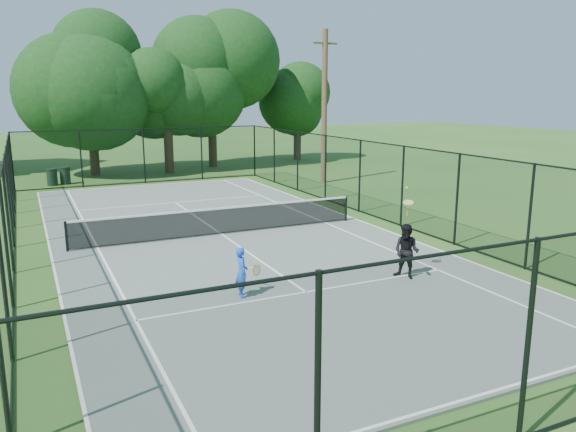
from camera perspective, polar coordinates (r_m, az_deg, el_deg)
name	(u,v)px	position (r m, az deg, el deg)	size (l,w,h in m)	color
ground	(222,236)	(19.58, -6.75, -2.03)	(120.00, 120.00, 0.00)	#24581E
tennis_court	(222,235)	(19.57, -6.75, -1.95)	(11.00, 24.00, 0.06)	slate
tennis_net	(221,220)	(19.44, -6.79, -0.38)	(10.08, 0.08, 0.95)	black
fence	(221,193)	(19.26, -6.86, 2.29)	(13.10, 26.10, 3.00)	black
tree_near_left	(89,83)	(35.78, -19.57, 12.60)	(6.76, 6.76, 8.81)	#332114
tree_near_mid	(166,97)	(35.41, -12.25, 11.74)	(5.75, 5.75, 7.52)	#332114
tree_near_right	(211,81)	(38.03, -7.85, 13.45)	(6.42, 6.42, 8.86)	#332114
tree_far_right	(297,106)	(41.91, 0.96, 11.12)	(4.81, 4.81, 6.36)	#332114
trash_bin_left	(52,177)	(32.61, -22.85, 3.67)	(0.58, 0.58, 0.91)	black
trash_bin_right	(65,176)	(32.80, -21.71, 3.84)	(0.58, 0.58, 0.94)	black
utility_pole	(324,107)	(30.88, 3.71, 11.04)	(1.40, 0.30, 8.15)	#4C3823
player_blue	(242,272)	(13.48, -4.71, -5.69)	(0.75, 0.48, 1.22)	blue
player_black	(407,251)	(15.05, 11.96, -3.52)	(0.82, 0.93, 2.37)	black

